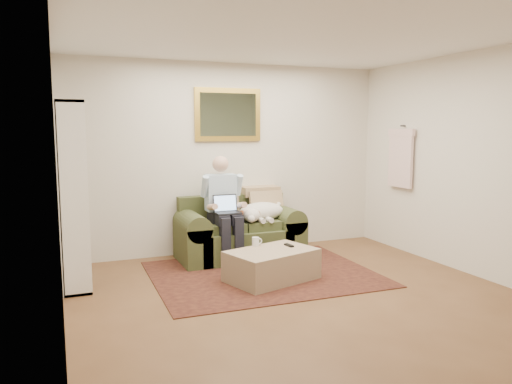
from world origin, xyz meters
TOP-DOWN VIEW (x-y plane):
  - room_shell at (0.00, 0.35)m, footprint 4.51×5.00m
  - rug at (-0.04, 1.22)m, footprint 2.59×2.09m
  - sofa at (-0.03, 2.06)m, footprint 1.62×0.82m
  - seated_man at (-0.28, 1.91)m, footprint 0.53×0.76m
  - laptop at (-0.28, 1.84)m, footprint 0.31×0.25m
  - sleeping_dog at (0.26, 1.97)m, footprint 0.67×0.42m
  - ottoman at (-0.04, 0.96)m, footprint 1.11×0.87m
  - coffee_mug at (-0.13, 1.23)m, footprint 0.08×0.08m
  - tv_remote at (0.23, 1.06)m, footprint 0.07×0.15m
  - bookshelf at (-2.10, 1.60)m, footprint 0.28×0.80m
  - wall_mirror at (-0.03, 2.47)m, footprint 0.94×0.04m
  - hanging_shirt at (2.19, 1.60)m, footprint 0.06×0.52m

SIDE VIEW (x-z plane):
  - rug at x=-0.04m, z-range 0.00..0.01m
  - ottoman at x=-0.04m, z-range 0.00..0.35m
  - sofa at x=-0.03m, z-range -0.21..0.77m
  - tv_remote at x=0.23m, z-range 0.35..0.37m
  - coffee_mug at x=-0.13m, z-range 0.35..0.45m
  - sleeping_dog at x=0.26m, z-range 0.50..0.74m
  - seated_man at x=-0.28m, z-range 0.00..1.36m
  - laptop at x=-0.28m, z-range 0.60..0.83m
  - bookshelf at x=-2.10m, z-range 0.00..2.00m
  - room_shell at x=0.00m, z-range 0.00..2.61m
  - hanging_shirt at x=2.19m, z-range 0.90..1.80m
  - wall_mirror at x=-0.03m, z-range 1.54..2.26m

